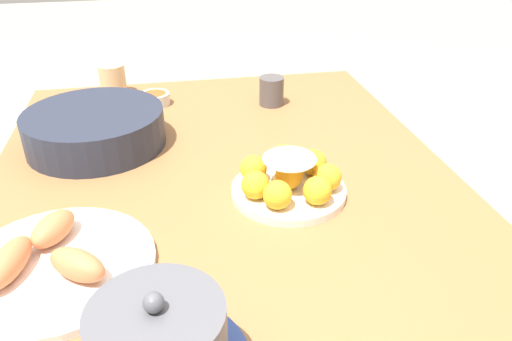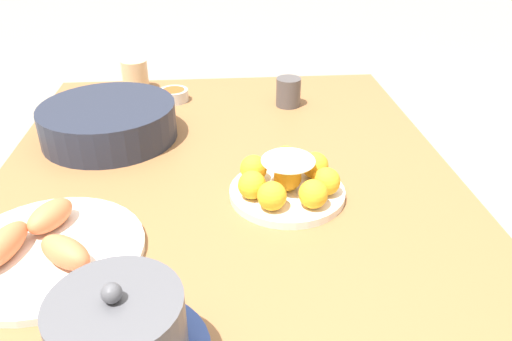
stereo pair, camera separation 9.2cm
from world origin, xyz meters
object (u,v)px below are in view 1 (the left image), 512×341
Objects in this scene: cake_plate at (289,180)px; dining_table at (226,218)px; seafood_platter at (52,261)px; cup_near at (271,91)px; serving_bowl at (95,127)px; cup_far at (113,80)px; sauce_bowl at (155,98)px.

dining_table is at bearing 57.28° from cake_plate.
cup_near is at bearing -38.55° from seafood_platter.
serving_bowl reaches higher than seafood_platter.
cup_far is at bearing -3.90° from seafood_platter.
cup_near is at bearing -100.79° from sauce_bowl.
sauce_bowl is 0.16m from cup_far.
cup_near is at bearing -25.15° from dining_table.
cup_far reaches higher than cup_near.
cup_near is (0.47, -0.07, 0.01)m from cake_plate.
cake_plate is 2.89× the size of cup_near.
sauce_bowl is at bearing -129.95° from cup_far.
cup_far is at bearing -3.68° from serving_bowl.
serving_bowl is at bearing 110.46° from cup_near.
dining_table is 13.97× the size of cup_far.
seafood_platter is (-0.45, 0.03, -0.03)m from serving_bowl.
sauce_bowl is at bearing -14.13° from seafood_platter.
serving_bowl is 0.27m from sauce_bowl.
serving_bowl reaches higher than cup_near.
cake_plate is at bearing -70.76° from seafood_platter.
cup_near reaches higher than seafood_platter.
seafood_platter is 0.79m from cup_near.
cake_plate reaches higher than serving_bowl.
cup_near is at bearing -8.08° from cake_plate.
cake_plate is at bearing 171.92° from cup_near.
cake_plate is at bearing -122.72° from dining_table.
serving_bowl is (0.30, 0.40, 0.01)m from cake_plate.
seafood_platter is 4.01× the size of cup_near.
cake_plate reaches higher than cup_near.
cake_plate is at bearing -154.35° from sauce_bowl.
cup_near reaches higher than dining_table.
cup_far is (0.63, 0.37, 0.01)m from cake_plate.
seafood_platter is at bearing 109.24° from cake_plate.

